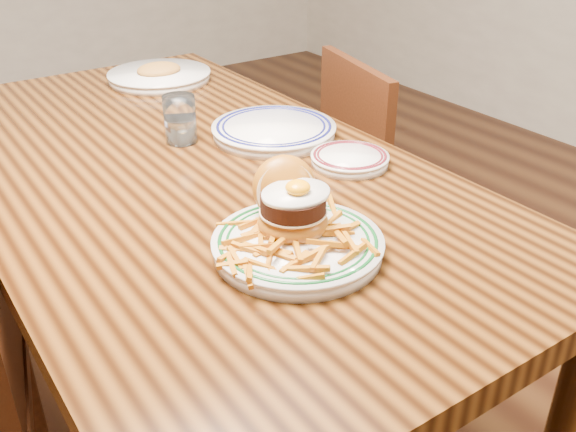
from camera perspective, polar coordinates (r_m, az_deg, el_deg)
floor at (r=1.81m, az=-7.20°, el=-17.59°), size 6.00×6.00×0.00m
table at (r=1.41m, az=-8.82°, el=1.44°), size 0.85×1.60×0.75m
chair_right at (r=1.95m, az=8.50°, el=2.56°), size 0.47×0.47×0.84m
main_plate at (r=1.03m, az=0.67°, el=-1.14°), size 0.28×0.29×0.13m
side_plate at (r=1.34m, az=5.51°, el=5.12°), size 0.16×0.16×0.02m
rear_plate at (r=1.48m, az=-1.26°, el=7.68°), size 0.28×0.28×0.03m
water_glass at (r=1.46m, az=-9.55°, el=8.24°), size 0.07×0.07×0.11m
far_plate at (r=1.93m, az=-11.36°, el=12.18°), size 0.29×0.29×0.05m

